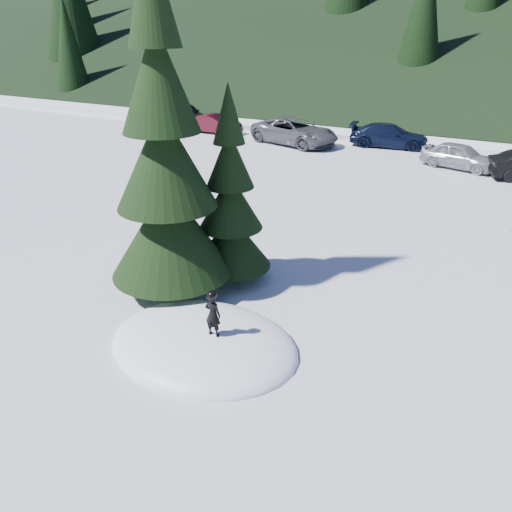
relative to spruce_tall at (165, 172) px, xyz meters
The scene contains 10 objects.
ground 4.37m from the spruce_tall, 39.29° to the right, with size 200.00×200.00×0.00m, color white.
snow_mound 4.37m from the spruce_tall, 39.29° to the right, with size 4.48×3.52×0.96m, color white.
spruce_tall is the anchor object (origin of this frame).
spruce_short 2.11m from the spruce_tall, 54.46° to the left, with size 2.20×2.20×5.37m.
child_skier 3.95m from the spruce_tall, 36.71° to the right, with size 0.37×0.24×1.01m, color black.
car_0 25.31m from the spruce_tall, 125.53° to the left, with size 1.79×4.44×1.51m, color black.
car_1 21.90m from the spruce_tall, 120.21° to the left, with size 1.29×3.70×1.22m, color #3B0A14.
car_2 19.07m from the spruce_tall, 104.91° to the left, with size 2.54×5.51×1.53m, color #53535B.
car_3 20.46m from the spruce_tall, 89.02° to the left, with size 1.87×4.60×1.33m, color black.
car_4 17.99m from the spruce_tall, 74.50° to the left, with size 1.51×3.75×1.28m, color gray.
Camera 1 is at (5.57, -7.65, 6.62)m, focal length 35.00 mm.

